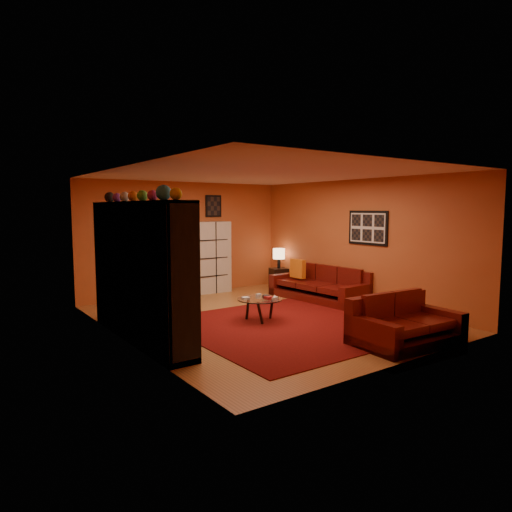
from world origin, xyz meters
TOP-DOWN VIEW (x-y plane):
  - floor at (0.00, 0.00)m, footprint 6.00×6.00m
  - ceiling at (0.00, 0.00)m, footprint 6.00×6.00m
  - wall_back at (0.00, 3.00)m, footprint 6.00×0.00m
  - wall_front at (0.00, -3.00)m, footprint 6.00×0.00m
  - wall_left at (-2.50, 0.00)m, footprint 0.00×6.00m
  - wall_right at (2.50, 0.00)m, footprint 0.00×6.00m
  - rug at (0.10, -0.70)m, footprint 3.60×3.60m
  - doorway at (-0.70, 2.96)m, footprint 0.95×0.10m
  - wall_art_right at (2.48, -0.30)m, footprint 0.03×1.00m
  - wall_art_back at (0.75, 2.98)m, footprint 0.42×0.03m
  - entertainment_unit at (-2.27, 0.00)m, footprint 0.45×3.00m
  - tv at (-2.23, -0.07)m, footprint 0.91×0.12m
  - sofa at (2.14, 0.67)m, footprint 1.06×2.34m
  - loveseat at (0.83, -2.41)m, footprint 1.65×1.05m
  - throw_pillow at (1.95, 1.26)m, footprint 0.12×0.42m
  - coffee_table at (-0.14, -0.14)m, footprint 0.80×0.80m
  - storage_cabinet at (0.60, 2.80)m, footprint 0.85×0.40m
  - bowl_chair at (-1.03, 2.50)m, footprint 0.71×0.71m
  - side_table at (2.25, 2.34)m, footprint 0.49×0.49m
  - table_lamp at (2.25, 2.34)m, footprint 0.30×0.30m

SIDE VIEW (x-z plane):
  - floor at x=0.00m, z-range 0.00..0.00m
  - rug at x=0.10m, z-range 0.00..0.01m
  - side_table at x=2.25m, z-range 0.00..0.50m
  - loveseat at x=0.83m, z-range -0.14..0.71m
  - sofa at x=2.14m, z-range -0.14..0.71m
  - bowl_chair at x=-1.03m, z-range 0.02..0.60m
  - coffee_table at x=-0.14m, z-range 0.16..0.56m
  - throw_pillow at x=1.95m, z-range 0.42..0.84m
  - storage_cabinet at x=0.60m, z-range 0.00..1.68m
  - table_lamp at x=2.25m, z-range 0.60..1.10m
  - tv at x=-2.23m, z-range 0.72..1.25m
  - doorway at x=-0.70m, z-range 0.00..2.04m
  - entertainment_unit at x=-2.27m, z-range 0.00..2.10m
  - wall_back at x=0.00m, z-range -1.70..4.30m
  - wall_front at x=0.00m, z-range -1.70..4.30m
  - wall_left at x=-2.50m, z-range -1.70..4.30m
  - wall_right at x=2.50m, z-range -1.70..4.30m
  - wall_art_right at x=2.48m, z-range 1.25..1.95m
  - wall_art_back at x=0.75m, z-range 1.79..2.31m
  - ceiling at x=0.00m, z-range 2.60..2.60m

